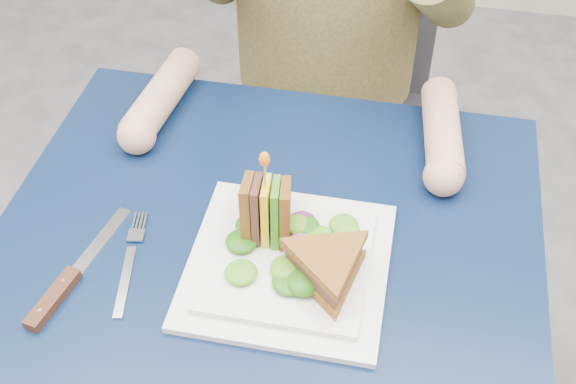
% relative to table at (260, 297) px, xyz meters
% --- Properties ---
extents(table, '(0.75, 0.75, 0.73)m').
position_rel_table_xyz_m(table, '(0.00, 0.00, 0.00)').
color(table, black).
rests_on(table, ground).
extents(chair, '(0.42, 0.40, 0.93)m').
position_rel_table_xyz_m(chair, '(0.00, 0.67, -0.11)').
color(chair, '#47474C').
rests_on(chair, ground).
extents(plate, '(0.26, 0.26, 0.02)m').
position_rel_table_xyz_m(plate, '(0.04, -0.00, 0.09)').
color(plate, white).
rests_on(plate, table).
extents(sandwich_flat, '(0.18, 0.18, 0.05)m').
position_rel_table_xyz_m(sandwich_flat, '(0.10, -0.03, 0.12)').
color(sandwich_flat, brown).
rests_on(sandwich_flat, plate).
extents(sandwich_upright, '(0.09, 0.15, 0.15)m').
position_rel_table_xyz_m(sandwich_upright, '(0.00, 0.04, 0.13)').
color(sandwich_upright, brown).
rests_on(sandwich_upright, plate).
extents(fork, '(0.05, 0.18, 0.01)m').
position_rel_table_xyz_m(fork, '(-0.17, -0.04, 0.08)').
color(fork, silver).
rests_on(fork, table).
extents(knife, '(0.06, 0.22, 0.02)m').
position_rel_table_xyz_m(knife, '(-0.23, -0.10, 0.09)').
color(knife, silver).
rests_on(knife, table).
extents(toothpick, '(0.01, 0.01, 0.06)m').
position_rel_table_xyz_m(toothpick, '(0.00, 0.04, 0.20)').
color(toothpick, tan).
rests_on(toothpick, sandwich_upright).
extents(toothpick_frill, '(0.01, 0.01, 0.02)m').
position_rel_table_xyz_m(toothpick_frill, '(0.00, 0.04, 0.23)').
color(toothpick_frill, orange).
rests_on(toothpick_frill, sandwich_upright).
extents(lettuce_spill, '(0.15, 0.13, 0.02)m').
position_rel_table_xyz_m(lettuce_spill, '(0.05, 0.01, 0.11)').
color(lettuce_spill, '#337A14').
rests_on(lettuce_spill, plate).
extents(onion_ring, '(0.04, 0.04, 0.02)m').
position_rel_table_xyz_m(onion_ring, '(0.06, 0.00, 0.11)').
color(onion_ring, '#9E4C7A').
rests_on(onion_ring, plate).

